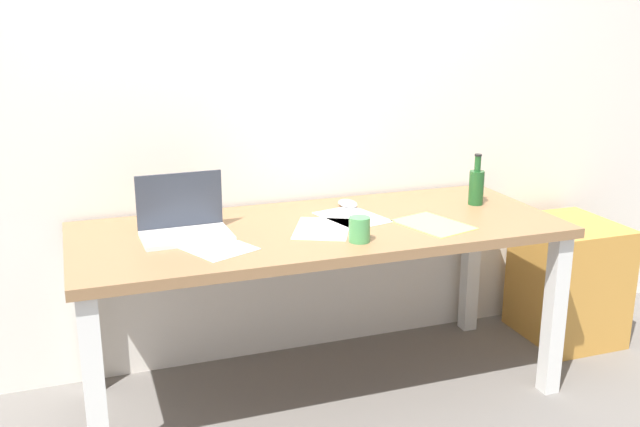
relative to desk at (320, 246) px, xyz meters
The scene contains 12 objects.
ground_plane 0.65m from the desk, ahead, with size 8.00×8.00×0.00m, color slate.
back_wall 0.79m from the desk, 90.00° to the left, with size 5.20×0.08×2.60m, color silver.
desk is the anchor object (origin of this frame).
laptop_left 0.56m from the desk, behind, with size 0.34×0.23×0.23m.
beer_bottle 0.79m from the desk, ahead, with size 0.07×0.07×0.23m.
computer_mouse 0.32m from the desk, 46.60° to the left, with size 0.06×0.10×0.03m, color silver.
coffee_mug 0.29m from the desk, 74.06° to the right, with size 0.08×0.08×0.10m, color #4C9E56.
paper_sheet_front_left 0.48m from the desk, 165.54° to the right, with size 0.21×0.30×0.00m, color white.
paper_sheet_front_right 0.47m from the desk, 18.57° to the right, with size 0.21×0.30×0.00m, color #F4E06B.
paper_sheet_near_back 0.20m from the desk, 20.50° to the left, with size 0.21×0.30×0.00m, color white.
paper_sheet_center 0.10m from the desk, 99.04° to the right, with size 0.21×0.30×0.00m, color white.
filing_cabinet 1.38m from the desk, ahead, with size 0.40×0.48×0.59m, color #C68938.
Camera 1 is at (-0.93, -2.61, 1.58)m, focal length 40.40 mm.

